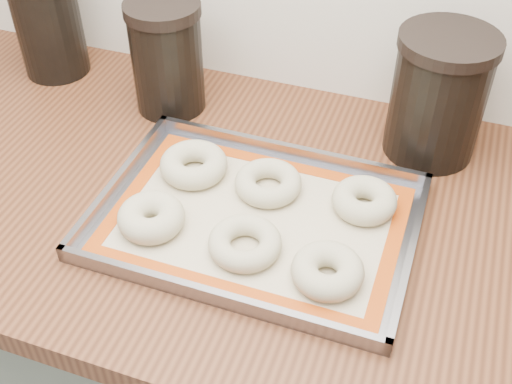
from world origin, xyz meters
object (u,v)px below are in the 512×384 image
at_px(bagel_front_mid, 245,243).
at_px(canister_mid, 167,57).
at_px(bagel_back_right, 364,200).
at_px(canister_right, 438,96).
at_px(bagel_front_right, 328,271).
at_px(baking_tray, 256,219).
at_px(bagel_back_mid, 268,183).
at_px(bagel_back_left, 194,164).
at_px(canister_left, 48,22).
at_px(bagel_front_left, 151,217).

xyz_separation_m(bagel_front_mid, canister_mid, (-0.25, 0.30, 0.08)).
distance_m(bagel_back_right, canister_right, 0.21).
bearing_deg(bagel_front_mid, bagel_front_right, -6.19).
xyz_separation_m(baking_tray, canister_right, (0.21, 0.26, 0.10)).
relative_size(bagel_front_right, bagel_back_mid, 0.95).
bearing_deg(bagel_back_left, bagel_back_mid, -0.05).
distance_m(bagel_front_mid, bagel_back_right, 0.19).
bearing_deg(canister_right, bagel_front_mid, -122.40).
xyz_separation_m(bagel_front_right, bagel_back_left, (-0.25, 0.14, 0.00)).
xyz_separation_m(bagel_back_left, canister_right, (0.34, 0.19, 0.08)).
height_order(bagel_back_mid, canister_mid, canister_mid).
distance_m(bagel_front_right, bagel_back_mid, 0.19).
distance_m(canister_mid, canister_right, 0.46).
distance_m(canister_left, canister_right, 0.72).
bearing_deg(bagel_back_left, canister_right, 29.73).
bearing_deg(bagel_front_mid, bagel_back_left, 135.75).
bearing_deg(canister_right, bagel_back_mid, -138.01).
bearing_deg(bagel_back_mid, canister_right, 41.99).
relative_size(bagel_front_mid, bagel_back_mid, 1.00).
xyz_separation_m(baking_tray, bagel_front_left, (-0.14, -0.06, 0.02)).
relative_size(baking_tray, bagel_front_mid, 4.49).
distance_m(bagel_back_right, canister_mid, 0.43).
xyz_separation_m(bagel_back_mid, canister_mid, (-0.24, 0.17, 0.08)).
height_order(baking_tray, canister_left, canister_left).
distance_m(bagel_front_left, bagel_back_right, 0.31).
bearing_deg(bagel_front_mid, canister_right, 57.60).
distance_m(bagel_front_right, canister_mid, 0.49).
xyz_separation_m(bagel_back_left, bagel_back_right, (0.27, 0.01, -0.00)).
distance_m(baking_tray, canister_left, 0.58).
distance_m(bagel_back_mid, canister_left, 0.55).
xyz_separation_m(bagel_front_mid, canister_right, (0.21, 0.32, 0.08)).
distance_m(bagel_front_mid, bagel_back_left, 0.19).
bearing_deg(bagel_front_left, canister_right, 42.93).
bearing_deg(bagel_front_right, bagel_back_mid, 132.40).
bearing_deg(bagel_front_left, canister_mid, 110.00).
bearing_deg(bagel_front_left, bagel_back_left, 85.90).
relative_size(baking_tray, canister_left, 2.26).
xyz_separation_m(bagel_back_right, canister_mid, (-0.39, 0.16, 0.08)).
distance_m(bagel_back_left, canister_right, 0.40).
bearing_deg(bagel_back_mid, bagel_back_left, 179.95).
distance_m(baking_tray, bagel_back_left, 0.15).
bearing_deg(baking_tray, bagel_back_left, 152.22).
bearing_deg(baking_tray, bagel_front_right, -30.93).
relative_size(bagel_front_mid, canister_left, 0.50).
distance_m(bagel_front_mid, canister_right, 0.39).
relative_size(bagel_back_mid, canister_mid, 0.52).
bearing_deg(bagel_back_right, bagel_back_mid, -176.83).
relative_size(bagel_back_right, canister_left, 0.47).
xyz_separation_m(bagel_front_mid, bagel_back_mid, (-0.01, 0.13, 0.00)).
xyz_separation_m(bagel_front_mid, bagel_front_right, (0.12, -0.01, 0.00)).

